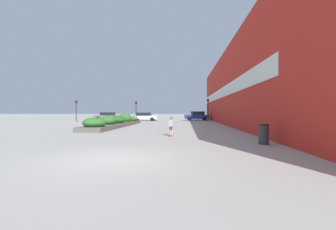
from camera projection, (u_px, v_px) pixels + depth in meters
The scene contains 13 objects.
ground_plane at pixel (114, 159), 7.52m from camera, with size 300.00×300.00×0.00m, color #A3A099.
building_wall_right at pixel (228, 87), 25.80m from camera, with size 0.67×45.67×8.82m.
planter_box at pixel (117, 122), 24.01m from camera, with size 2.14×15.02×1.43m.
skateboard at pixel (171, 135), 14.48m from camera, with size 0.37×0.59×0.10m.
skateboarder at pixel (171, 124), 14.47m from camera, with size 1.08×0.45×1.20m.
trash_bin at pixel (264, 134), 10.91m from camera, with size 0.49×0.49×0.98m.
car_leftmost at pixel (197, 116), 40.55m from camera, with size 4.40×1.94×1.65m.
car_center_left at pixel (107, 116), 42.36m from camera, with size 4.57×1.84×1.47m.
car_center_right at pixel (145, 117), 38.95m from camera, with size 4.55×2.05×1.43m.
car_rightmost at pixel (253, 116), 39.23m from camera, with size 4.54×1.97×1.47m.
traffic_light_left at pixel (136, 108), 35.64m from camera, with size 0.28×0.30×3.25m.
traffic_light_right at pixel (208, 106), 34.56m from camera, with size 0.28×0.30×3.57m.
traffic_light_far_left at pixel (76, 107), 36.16m from camera, with size 0.28×0.30×3.41m.
Camera 1 is at (2.38, -7.33, 1.59)m, focal length 24.00 mm.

